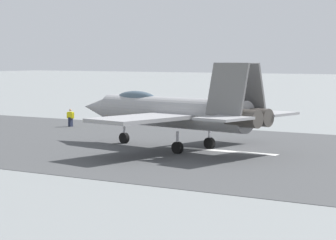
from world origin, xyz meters
TOP-DOWN VIEW (x-y plane):
  - ground_plane at (0.00, 0.00)m, footprint 400.00×400.00m
  - runway_strip at (-0.02, 0.00)m, footprint 240.00×26.00m
  - fighter_jet at (4.11, 0.75)m, footprint 16.40×14.75m
  - crew_person at (19.50, -7.34)m, footprint 0.68×0.38m
  - marker_cone_mid at (7.50, -11.60)m, footprint 0.44×0.44m

SIDE VIEW (x-z plane):
  - ground_plane at x=0.00m, z-range 0.00..0.00m
  - runway_strip at x=-0.02m, z-range 0.00..0.02m
  - marker_cone_mid at x=7.50m, z-range 0.00..0.55m
  - crew_person at x=19.50m, z-range 0.00..1.56m
  - fighter_jet at x=4.11m, z-range -0.36..5.32m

